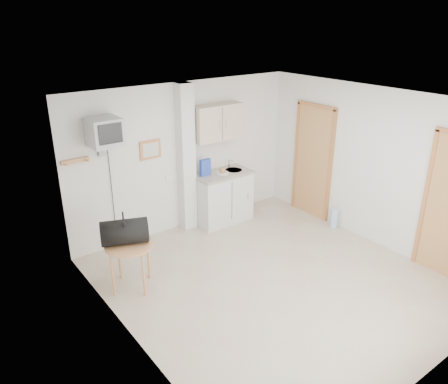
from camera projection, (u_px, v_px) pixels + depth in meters
ground at (273, 280)px, 6.17m from camera, size 4.50×4.50×0.00m
room_envelope at (286, 172)px, 5.79m from camera, size 4.24×4.54×2.55m
kitchenette at (221, 179)px, 7.67m from camera, size 1.03×0.58×2.10m
crt_television at (105, 133)px, 6.13m from camera, size 0.44×0.45×2.15m
round_table at (130, 249)px, 5.82m from camera, size 0.65×0.65×0.66m
duffel_bag at (124, 232)px, 5.74m from camera, size 0.69×0.54×0.46m
water_bottle at (334, 219)px, 7.63m from camera, size 0.12×0.12×0.37m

